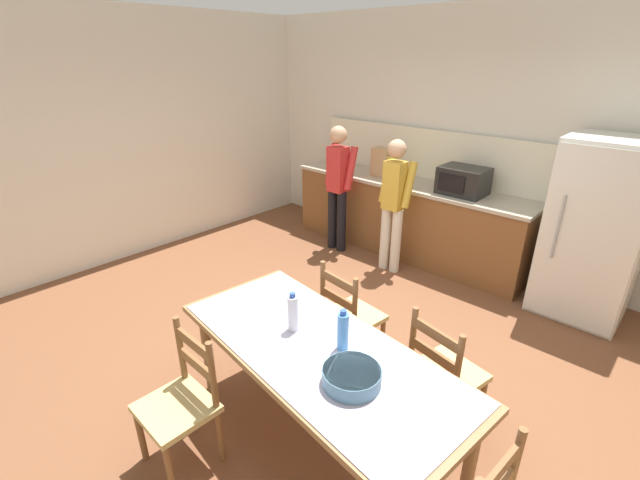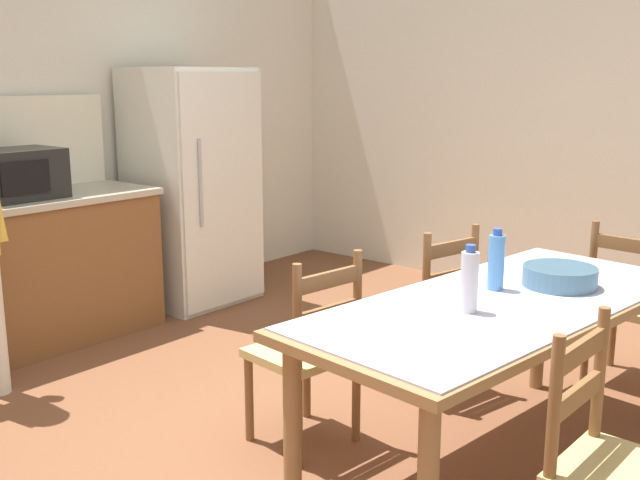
% 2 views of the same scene
% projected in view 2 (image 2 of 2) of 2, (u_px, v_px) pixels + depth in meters
% --- Properties ---
extents(ground_plane, '(8.32, 8.32, 0.00)m').
position_uv_depth(ground_plane, '(292.00, 458.00, 3.32)').
color(ground_plane, brown).
extents(wall_right, '(0.12, 5.20, 2.90)m').
position_uv_depth(wall_right, '(589.00, 106.00, 5.46)').
color(wall_right, silver).
rests_on(wall_right, ground).
extents(refrigerator, '(0.79, 0.73, 1.72)m').
position_uv_depth(refrigerator, '(192.00, 187.00, 5.52)').
color(refrigerator, silver).
rests_on(refrigerator, ground).
extents(microwave, '(0.50, 0.39, 0.30)m').
position_uv_depth(microwave, '(16.00, 174.00, 4.47)').
color(microwave, black).
rests_on(microwave, kitchen_counter).
extents(dining_table, '(2.06, 1.06, 0.76)m').
position_uv_depth(dining_table, '(502.00, 318.00, 3.12)').
color(dining_table, olive).
rests_on(dining_table, ground).
extents(bottle_near_centre, '(0.07, 0.07, 0.27)m').
position_uv_depth(bottle_near_centre, '(469.00, 281.00, 2.91)').
color(bottle_near_centre, silver).
rests_on(bottle_near_centre, dining_table).
extents(bottle_off_centre, '(0.07, 0.07, 0.27)m').
position_uv_depth(bottle_off_centre, '(496.00, 261.00, 3.22)').
color(bottle_off_centre, '#4C8ED6').
rests_on(bottle_off_centre, dining_table).
extents(serving_bowl, '(0.32, 0.32, 0.09)m').
position_uv_depth(serving_bowl, '(560.00, 275.00, 3.28)').
color(serving_bowl, slate).
rests_on(serving_bowl, dining_table).
extents(chair_side_far_left, '(0.46, 0.45, 0.91)m').
position_uv_depth(chair_side_far_left, '(308.00, 352.00, 3.37)').
color(chair_side_far_left, brown).
rests_on(chair_side_far_left, ground).
extents(chair_side_far_right, '(0.49, 0.48, 0.91)m').
position_uv_depth(chair_side_far_right, '(430.00, 311.00, 3.97)').
color(chair_side_far_right, brown).
rests_on(chair_side_far_right, ground).
extents(chair_side_near_left, '(0.43, 0.41, 0.91)m').
position_uv_depth(chair_side_near_left, '(613.00, 470.00, 2.37)').
color(chair_side_near_left, brown).
rests_on(chair_side_near_left, ground).
extents(chair_head_end, '(0.44, 0.45, 0.91)m').
position_uv_depth(chair_head_end, '(632.00, 307.00, 4.04)').
color(chair_head_end, brown).
rests_on(chair_head_end, ground).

